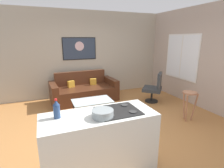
{
  "coord_description": "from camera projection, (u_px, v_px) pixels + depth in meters",
  "views": [
    {
      "loc": [
        -1.49,
        -3.42,
        1.93
      ],
      "look_at": [
        0.24,
        0.9,
        0.7
      ],
      "focal_mm": 28.04,
      "sensor_mm": 36.0,
      "label": 1
    }
  ],
  "objects": [
    {
      "name": "couch",
      "position": [
        84.0,
        91.0,
        5.53
      ],
      "size": [
        2.07,
        1.07,
        0.88
      ],
      "color": "#4A2717",
      "rests_on": "ground"
    },
    {
      "name": "coffee_table",
      "position": [
        92.0,
        102.0,
        4.31
      ],
      "size": [
        0.96,
        0.58,
        0.44
      ],
      "color": "silver",
      "rests_on": "ground"
    },
    {
      "name": "mixing_bowl",
      "position": [
        103.0,
        114.0,
        2.35
      ],
      "size": [
        0.29,
        0.29,
        0.11
      ],
      "color": "gray",
      "rests_on": "kitchen_counter"
    },
    {
      "name": "soda_bottle",
      "position": [
        57.0,
        109.0,
        2.31
      ],
      "size": [
        0.09,
        0.09,
        0.27
      ],
      "color": "navy",
      "rests_on": "kitchen_counter"
    },
    {
      "name": "wall_painting",
      "position": [
        79.0,
        49.0,
        5.71
      ],
      "size": [
        1.09,
        0.03,
        0.72
      ],
      "color": "black"
    },
    {
      "name": "bar_stool",
      "position": [
        189.0,
        99.0,
        4.1
      ],
      "size": [
        0.37,
        0.37,
        0.71
      ],
      "color": "#A96E4E",
      "rests_on": "ground"
    },
    {
      "name": "armchair",
      "position": [
        155.0,
        88.0,
        5.33
      ],
      "size": [
        0.77,
        0.77,
        0.92
      ],
      "color": "black",
      "rests_on": "ground"
    },
    {
      "name": "window",
      "position": [
        181.0,
        57.0,
        5.49
      ],
      "size": [
        0.03,
        1.34,
        1.4
      ],
      "color": "silver"
    },
    {
      "name": "right_wall",
      "position": [
        198.0,
        57.0,
        4.95
      ],
      "size": [
        0.05,
        6.4,
        2.8
      ],
      "primitive_type": "cube",
      "color": "#B2A091",
      "rests_on": "ground"
    },
    {
      "name": "back_wall",
      "position": [
        89.0,
        54.0,
        5.91
      ],
      "size": [
        6.4,
        0.05,
        2.8
      ],
      "primitive_type": "cube",
      "color": "#AEA490",
      "rests_on": "ground"
    },
    {
      "name": "ground",
      "position": [
        117.0,
        124.0,
        4.1
      ],
      "size": [
        6.4,
        6.4,
        0.04
      ],
      "primitive_type": "cube",
      "color": "#AF733D"
    },
    {
      "name": "kitchen_counter",
      "position": [
        100.0,
        142.0,
        2.57
      ],
      "size": [
        1.61,
        0.66,
        0.92
      ],
      "color": "silver",
      "rests_on": "ground"
    }
  ]
}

